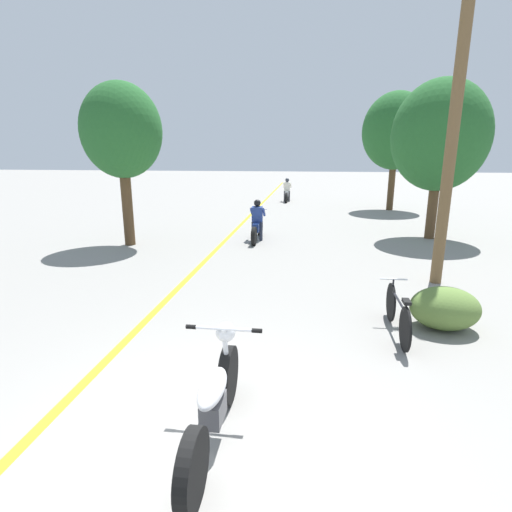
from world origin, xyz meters
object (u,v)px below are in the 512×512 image
object	(u,v)px
motorcycle_foreground	(214,402)
motorcycle_rider_far	(287,193)
roadside_tree_left	(121,132)
bicycle_parked	(398,313)
utility_pole	(455,116)
motorcycle_rider_lead	(257,225)
roadside_tree_right_far	(396,131)
roadside_tree_right_near	(440,136)

from	to	relation	value
motorcycle_foreground	motorcycle_rider_far	xyz separation A→B (m)	(-0.53, 20.51, 0.08)
roadside_tree_left	bicycle_parked	size ratio (longest dim) A/B	2.75
roadside_tree_left	motorcycle_foreground	size ratio (longest dim) A/B	2.30
utility_pole	motorcycle_foreground	bearing A→B (deg)	-123.41
roadside_tree_left	motorcycle_rider_lead	xyz separation A→B (m)	(3.88, 1.21, -2.90)
motorcycle_foreground	motorcycle_rider_lead	distance (m)	9.53
roadside_tree_right_far	motorcycle_rider_lead	world-z (taller)	roadside_tree_right_far
roadside_tree_right_far	motorcycle_rider_lead	bearing A→B (deg)	-125.16
roadside_tree_right_near	bicycle_parked	size ratio (longest dim) A/B	2.90
roadside_tree_right_far	roadside_tree_left	distance (m)	13.35
motorcycle_rider_lead	bicycle_parked	size ratio (longest dim) A/B	1.21
motorcycle_rider_lead	roadside_tree_right_near	bearing A→B (deg)	10.79
roadside_tree_right_near	bicycle_parked	xyz separation A→B (m)	(-2.61, -7.82, -2.96)
utility_pole	roadside_tree_right_far	xyz separation A→B (m)	(1.15, 11.96, 0.29)
motorcycle_foreground	motorcycle_rider_lead	xyz separation A→B (m)	(-0.84, 9.49, 0.07)
utility_pole	motorcycle_foreground	distance (m)	7.40
motorcycle_rider_far	bicycle_parked	world-z (taller)	motorcycle_rider_far
motorcycle_rider_far	bicycle_parked	size ratio (longest dim) A/B	1.14
roadside_tree_left	motorcycle_rider_far	distance (m)	13.24
motorcycle_rider_far	motorcycle_rider_lead	bearing A→B (deg)	-91.61
utility_pole	roadside_tree_right_far	bearing A→B (deg)	84.52
roadside_tree_right_near	motorcycle_rider_lead	distance (m)	6.49
bicycle_parked	motorcycle_rider_lead	bearing A→B (deg)	115.00
bicycle_parked	roadside_tree_left	bearing A→B (deg)	141.82
roadside_tree_right_near	roadside_tree_right_far	xyz separation A→B (m)	(-0.05, 6.99, 0.49)
roadside_tree_left	motorcycle_rider_far	size ratio (longest dim) A/B	2.41
utility_pole	motorcycle_rider_lead	distance (m)	6.69
utility_pole	roadside_tree_right_far	distance (m)	12.01
roadside_tree_right_near	motorcycle_foreground	world-z (taller)	roadside_tree_right_near
motorcycle_foreground	bicycle_parked	xyz separation A→B (m)	(2.30, 2.76, -0.08)
roadside_tree_right_far	roadside_tree_left	size ratio (longest dim) A/B	1.18
roadside_tree_right_near	motorcycle_rider_far	bearing A→B (deg)	118.70
roadside_tree_left	bicycle_parked	bearing A→B (deg)	-38.18
roadside_tree_left	motorcycle_rider_lead	world-z (taller)	roadside_tree_left
roadside_tree_left	motorcycle_foreground	xyz separation A→B (m)	(4.72, -8.28, -2.97)
roadside_tree_left	motorcycle_rider_far	bearing A→B (deg)	71.06
motorcycle_rider_lead	motorcycle_foreground	bearing A→B (deg)	-84.94
roadside_tree_right_far	motorcycle_rider_far	world-z (taller)	roadside_tree_right_far
motorcycle_foreground	bicycle_parked	size ratio (longest dim) A/B	1.20
roadside_tree_right_near	roadside_tree_right_far	bearing A→B (deg)	90.42
motorcycle_foreground	motorcycle_rider_lead	size ratio (longest dim) A/B	0.99
motorcycle_rider_lead	utility_pole	bearing A→B (deg)	-40.45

